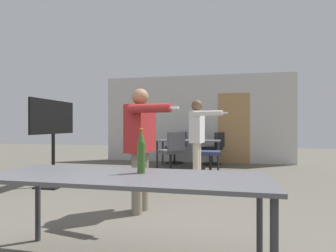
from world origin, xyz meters
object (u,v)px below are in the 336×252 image
object	(u,v)px
office_chair_far_left	(207,154)
tv_screen	(53,131)
person_left_plaid	(141,138)
office_chair_mid_tucked	(172,154)
office_chair_far_right	(177,149)
office_chair_near_pushed	(214,150)
beer_bottle	(141,152)
person_near_casual	(198,132)

from	to	relation	value
office_chair_far_left	tv_screen	bearing A→B (deg)	-56.75
person_left_plaid	office_chair_mid_tucked	world-z (taller)	person_left_plaid
office_chair_mid_tucked	office_chair_far_right	bearing A→B (deg)	54.85
office_chair_near_pushed	tv_screen	bearing A→B (deg)	169.83
office_chair_far_right	office_chair_near_pushed	xyz separation A→B (m)	(1.07, -0.08, -0.00)
office_chair_far_left	person_left_plaid	bearing A→B (deg)	-14.70
office_chair_mid_tucked	beer_bottle	xyz separation A→B (m)	(0.47, -3.91, 0.44)
tv_screen	person_left_plaid	size ratio (longest dim) A/B	0.99
person_left_plaid	office_chair_mid_tucked	bearing A→B (deg)	-167.81
tv_screen	office_chair_far_left	size ratio (longest dim) A/B	1.68
office_chair_mid_tucked	office_chair_near_pushed	distance (m)	1.77
tv_screen	office_chair_near_pushed	world-z (taller)	tv_screen
person_near_casual	office_chair_mid_tucked	xyz separation A→B (m)	(-0.66, 0.90, -0.52)
person_near_casual	office_chair_far_left	xyz separation A→B (m)	(0.12, 1.09, -0.53)
tv_screen	office_chair_near_pushed	size ratio (longest dim) A/B	1.72
office_chair_far_left	office_chair_near_pushed	size ratio (longest dim) A/B	1.02
office_chair_near_pushed	person_near_casual	bearing A→B (deg)	-154.55
person_left_plaid	person_near_casual	distance (m)	1.91
office_chair_far_right	beer_bottle	distance (m)	5.56
tv_screen	beer_bottle	bearing A→B (deg)	-133.34
tv_screen	person_left_plaid	world-z (taller)	person_left_plaid
person_near_casual	beer_bottle	xyz separation A→B (m)	(-0.20, -3.01, -0.08)
beer_bottle	person_near_casual	bearing A→B (deg)	86.25
beer_bottle	tv_screen	bearing A→B (deg)	136.66
tv_screen	office_chair_far_left	xyz separation A→B (m)	(2.70, 1.86, -0.56)
office_chair_near_pushed	office_chair_far_left	bearing A→B (deg)	-154.03
person_left_plaid	tv_screen	bearing A→B (deg)	-107.52
office_chair_far_right	office_chair_near_pushed	size ratio (longest dim) A/B	1.00
office_chair_near_pushed	office_chair_far_right	bearing A→B (deg)	117.22
office_chair_far_right	office_chair_far_left	world-z (taller)	office_chair_far_left
tv_screen	office_chair_far_right	xyz separation A→B (m)	(1.75, 3.27, -0.57)
office_chair_far_right	office_chair_near_pushed	distance (m)	1.07
office_chair_mid_tucked	office_chair_far_left	distance (m)	0.81
office_chair_mid_tucked	beer_bottle	world-z (taller)	beer_bottle
person_left_plaid	office_chair_far_left	distance (m)	3.03
office_chair_mid_tucked	office_chair_far_left	world-z (taller)	office_chair_mid_tucked
beer_bottle	office_chair_far_left	bearing A→B (deg)	85.51
person_near_casual	office_chair_far_right	bearing A→B (deg)	-151.37
office_chair_near_pushed	office_chair_mid_tucked	bearing A→B (deg)	-179.65
office_chair_far_left	beer_bottle	xyz separation A→B (m)	(-0.32, -4.10, 0.46)
person_near_casual	office_chair_far_right	size ratio (longest dim) A/B	1.75
tv_screen	office_chair_far_left	bearing A→B (deg)	-55.41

